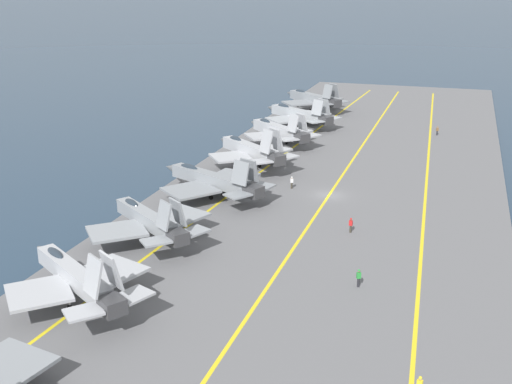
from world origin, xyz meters
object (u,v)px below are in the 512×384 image
object	(u,v)px
parked_jet_second	(76,277)
parked_jet_fourth	(212,180)
parked_jet_seventh	(298,114)
crew_white_vest	(292,182)
crew_green_vest	(359,277)
parked_jet_eighth	(313,98)
crew_brown_vest	(437,130)
parked_jet_fifth	(250,150)
parked_jet_sixth	(278,130)
parked_jet_third	(148,220)
crew_red_vest	(351,224)

from	to	relation	value
parked_jet_second	parked_jet_fourth	size ratio (longest dim) A/B	0.90
parked_jet_seventh	crew_white_vest	size ratio (longest dim) A/B	9.87
crew_green_vest	parked_jet_eighth	bearing A→B (deg)	16.12
parked_jet_second	parked_jet_eighth	xyz separation A→B (m)	(89.52, 0.26, -0.00)
crew_green_vest	crew_brown_vest	xyz separation A→B (m)	(63.59, -3.68, -0.04)
parked_jet_fifth	parked_jet_sixth	distance (m)	14.91
parked_jet_seventh	parked_jet_eighth	bearing A→B (deg)	3.18
parked_jet_fifth	parked_jet_fourth	bearing A→B (deg)	178.18
parked_jet_third	crew_green_vest	size ratio (longest dim) A/B	8.29
parked_jet_sixth	crew_red_vest	size ratio (longest dim) A/B	8.63
parked_jet_sixth	crew_white_vest	world-z (taller)	parked_jet_sixth
parked_jet_seventh	parked_jet_eighth	size ratio (longest dim) A/B	1.06
crew_red_vest	crew_brown_vest	bearing A→B (deg)	-7.49
parked_jet_eighth	crew_brown_vest	world-z (taller)	parked_jet_eighth
parked_jet_third	parked_jet_fourth	bearing A→B (deg)	-3.50
parked_jet_third	parked_jet_sixth	distance (m)	44.89
parked_jet_fourth	parked_jet_fifth	xyz separation A→B (m)	(14.05, -0.45, 0.49)
parked_jet_second	parked_jet_sixth	size ratio (longest dim) A/B	1.05
parked_jet_second	crew_green_vest	world-z (taller)	parked_jet_second
parked_jet_sixth	crew_red_vest	distance (m)	40.45
parked_jet_sixth	crew_white_vest	bearing A→B (deg)	-159.55
parked_jet_second	crew_brown_vest	size ratio (longest dim) A/B	9.19
parked_jet_fifth	crew_green_vest	bearing A→B (deg)	-147.34
crew_green_vest	crew_white_vest	bearing A→B (deg)	26.98
parked_jet_fourth	parked_jet_third	bearing A→B (deg)	176.50
crew_red_vest	crew_green_vest	size ratio (longest dim) A/B	0.98
parked_jet_seventh	crew_red_vest	distance (m)	54.06
parked_jet_fifth	parked_jet_eighth	bearing A→B (deg)	1.39
parked_jet_fourth	parked_jet_sixth	distance (m)	28.95
crew_green_vest	crew_brown_vest	bearing A→B (deg)	-3.31
parked_jet_third	parked_jet_fifth	xyz separation A→B (m)	(29.97, -1.42, 0.28)
parked_jet_eighth	crew_white_vest	xyz separation A→B (m)	(-52.81, -9.54, -1.68)
parked_jet_third	parked_jet_eighth	world-z (taller)	parked_jet_eighth
parked_jet_fifth	crew_brown_vest	size ratio (longest dim) A/B	8.88
parked_jet_third	parked_jet_seventh	world-z (taller)	parked_jet_third
parked_jet_third	parked_jet_fifth	world-z (taller)	parked_jet_fifth
crew_red_vest	crew_white_vest	world-z (taller)	crew_red_vest
crew_brown_vest	parked_jet_fifth	bearing A→B (deg)	139.59
parked_jet_sixth	crew_white_vest	size ratio (longest dim) A/B	8.78
parked_jet_fourth	crew_red_vest	bearing A→B (deg)	-109.76
parked_jet_fifth	crew_red_vest	distance (m)	28.11
parked_jet_second	parked_jet_seventh	xyz separation A→B (m)	(74.25, -0.59, -0.36)
parked_jet_eighth	parked_jet_fifth	bearing A→B (deg)	-178.61
parked_jet_second	parked_jet_sixth	xyz separation A→B (m)	(59.45, -0.80, -0.23)
parked_jet_fourth	parked_jet_seventh	bearing A→B (deg)	-0.27
parked_jet_eighth	crew_green_vest	xyz separation A→B (m)	(-78.79, -22.77, -1.64)
parked_jet_second	parked_jet_seventh	distance (m)	74.25
parked_jet_eighth	crew_red_vest	bearing A→B (deg)	-163.29
parked_jet_fifth	parked_jet_sixth	xyz separation A→B (m)	(14.90, 0.03, -0.33)
crew_brown_vest	crew_green_vest	bearing A→B (deg)	176.69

